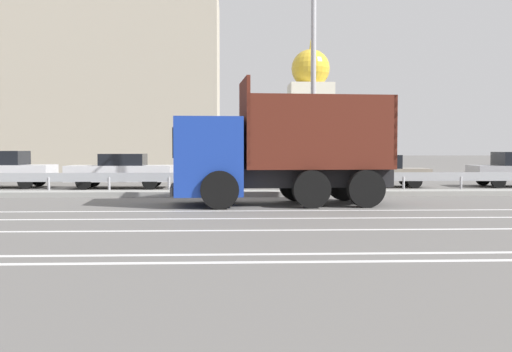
{
  "coord_description": "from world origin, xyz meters",
  "views": [
    {
      "loc": [
        0.06,
        -18.27,
        1.59
      ],
      "look_at": [
        0.89,
        0.77,
        0.76
      ],
      "focal_mm": 42.0,
      "sensor_mm": 36.0,
      "label": 1
    }
  ],
  "objects_px": {
    "median_road_sign": "(380,159)",
    "parked_car_4": "(249,170)",
    "parked_car_2": "(0,170)",
    "parked_car_5": "(382,171)",
    "church_tower": "(310,111)",
    "parked_car_3": "(121,171)",
    "street_lamp_1": "(314,60)",
    "dump_truck": "(255,160)"
  },
  "relations": [
    {
      "from": "median_road_sign",
      "to": "parked_car_4",
      "type": "height_order",
      "value": "median_road_sign"
    },
    {
      "from": "median_road_sign",
      "to": "parked_car_2",
      "type": "bearing_deg",
      "value": 161.5
    },
    {
      "from": "parked_car_4",
      "to": "parked_car_5",
      "type": "distance_m",
      "value": 5.72
    },
    {
      "from": "parked_car_4",
      "to": "church_tower",
      "type": "bearing_deg",
      "value": 167.25
    },
    {
      "from": "parked_car_2",
      "to": "parked_car_3",
      "type": "distance_m",
      "value": 5.2
    },
    {
      "from": "median_road_sign",
      "to": "parked_car_3",
      "type": "distance_m",
      "value": 10.76
    },
    {
      "from": "median_road_sign",
      "to": "street_lamp_1",
      "type": "distance_m",
      "value": 4.11
    },
    {
      "from": "median_road_sign",
      "to": "parked_car_4",
      "type": "distance_m",
      "value": 6.78
    },
    {
      "from": "dump_truck",
      "to": "median_road_sign",
      "type": "distance_m",
      "value": 5.61
    },
    {
      "from": "dump_truck",
      "to": "median_road_sign",
      "type": "height_order",
      "value": "dump_truck"
    },
    {
      "from": "parked_car_3",
      "to": "parked_car_2",
      "type": "bearing_deg",
      "value": 83.52
    },
    {
      "from": "parked_car_4",
      "to": "parked_car_2",
      "type": "bearing_deg",
      "value": -88.4
    },
    {
      "from": "dump_truck",
      "to": "street_lamp_1",
      "type": "relative_size",
      "value": 0.78
    },
    {
      "from": "street_lamp_1",
      "to": "parked_car_2",
      "type": "xyz_separation_m",
      "value": [
        -12.58,
        5.24,
        -3.88
      ]
    },
    {
      "from": "median_road_sign",
      "to": "parked_car_3",
      "type": "xyz_separation_m",
      "value": [
        -9.77,
        4.46,
        -0.56
      ]
    },
    {
      "from": "church_tower",
      "to": "parked_car_3",
      "type": "bearing_deg",
      "value": -114.17
    },
    {
      "from": "median_road_sign",
      "to": "parked_car_3",
      "type": "relative_size",
      "value": 0.58
    },
    {
      "from": "church_tower",
      "to": "parked_car_5",
      "type": "bearing_deg",
      "value": -90.61
    },
    {
      "from": "median_road_sign",
      "to": "parked_car_2",
      "type": "height_order",
      "value": "median_road_sign"
    },
    {
      "from": "dump_truck",
      "to": "street_lamp_1",
      "type": "xyz_separation_m",
      "value": [
        2.13,
        3.13,
        3.35
      ]
    },
    {
      "from": "street_lamp_1",
      "to": "parked_car_3",
      "type": "xyz_separation_m",
      "value": [
        -7.41,
        4.7,
        -3.92
      ]
    },
    {
      "from": "median_road_sign",
      "to": "church_tower",
      "type": "bearing_deg",
      "value": 86.98
    },
    {
      "from": "median_road_sign",
      "to": "church_tower",
      "type": "distance_m",
      "value": 29.99
    },
    {
      "from": "parked_car_5",
      "to": "parked_car_3",
      "type": "bearing_deg",
      "value": -85.26
    },
    {
      "from": "parked_car_5",
      "to": "dump_truck",
      "type": "bearing_deg",
      "value": -32.25
    },
    {
      "from": "parked_car_3",
      "to": "parked_car_4",
      "type": "distance_m",
      "value": 5.41
    },
    {
      "from": "parked_car_2",
      "to": "parked_car_4",
      "type": "distance_m",
      "value": 10.54
    },
    {
      "from": "street_lamp_1",
      "to": "parked_car_4",
      "type": "distance_m",
      "value": 6.95
    },
    {
      "from": "dump_truck",
      "to": "parked_car_2",
      "type": "distance_m",
      "value": 13.41
    },
    {
      "from": "median_road_sign",
      "to": "parked_car_4",
      "type": "relative_size",
      "value": 0.53
    },
    {
      "from": "parked_car_2",
      "to": "parked_car_3",
      "type": "bearing_deg",
      "value": -96.7
    },
    {
      "from": "parked_car_2",
      "to": "median_road_sign",
      "type": "bearing_deg",
      "value": -109.26
    },
    {
      "from": "street_lamp_1",
      "to": "church_tower",
      "type": "bearing_deg",
      "value": 82.54
    },
    {
      "from": "dump_truck",
      "to": "church_tower",
      "type": "bearing_deg",
      "value": -14.51
    },
    {
      "from": "parked_car_3",
      "to": "parked_car_4",
      "type": "height_order",
      "value": "parked_car_4"
    },
    {
      "from": "parked_car_2",
      "to": "church_tower",
      "type": "distance_m",
      "value": 30.02
    },
    {
      "from": "dump_truck",
      "to": "parked_car_3",
      "type": "relative_size",
      "value": 1.51
    },
    {
      "from": "parked_car_5",
      "to": "church_tower",
      "type": "xyz_separation_m",
      "value": [
        0.27,
        24.96,
        4.2
      ]
    },
    {
      "from": "street_lamp_1",
      "to": "parked_car_4",
      "type": "xyz_separation_m",
      "value": [
        -2.05,
        5.37,
        -3.91
      ]
    },
    {
      "from": "dump_truck",
      "to": "parked_car_5",
      "type": "xyz_separation_m",
      "value": [
        5.79,
        8.14,
        -0.61
      ]
    },
    {
      "from": "median_road_sign",
      "to": "parked_car_3",
      "type": "bearing_deg",
      "value": 155.46
    },
    {
      "from": "street_lamp_1",
      "to": "parked_car_2",
      "type": "height_order",
      "value": "street_lamp_1"
    }
  ]
}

